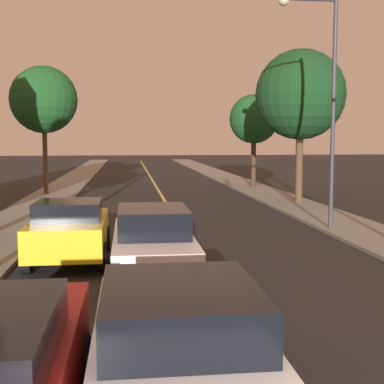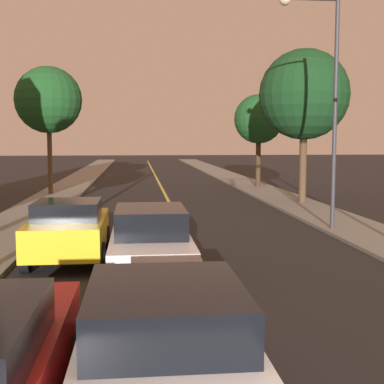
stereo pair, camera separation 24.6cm
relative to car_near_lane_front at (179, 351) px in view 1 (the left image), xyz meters
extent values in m
cube|color=black|center=(1.30, 32.74, -0.79)|extent=(9.25, 80.00, 0.01)
cube|color=#D1C14C|center=(1.30, 32.74, -0.78)|extent=(0.16, 76.00, 0.00)
cube|color=gray|center=(-4.58, 32.74, -0.74)|extent=(2.50, 80.00, 0.12)
cube|color=gray|center=(7.17, 32.74, -0.74)|extent=(2.50, 80.00, 0.12)
cube|color=white|center=(0.00, 0.04, -0.12)|extent=(1.88, 4.62, 0.74)
cube|color=black|center=(0.00, -0.15, 0.52)|extent=(1.65, 2.08, 0.53)
cylinder|color=black|center=(-0.89, 1.47, -0.49)|extent=(0.22, 0.60, 0.60)
cylinder|color=black|center=(0.89, 1.47, -0.49)|extent=(0.22, 0.60, 0.60)
cube|color=white|center=(0.00, 6.24, -0.12)|extent=(1.74, 4.70, 0.70)
cube|color=black|center=(0.00, 6.05, 0.52)|extent=(1.53, 2.12, 0.59)
cylinder|color=black|center=(-0.82, 7.70, -0.47)|extent=(0.22, 0.65, 0.65)
cylinder|color=black|center=(0.82, 7.70, -0.47)|extent=(0.22, 0.65, 0.65)
cylinder|color=black|center=(-0.82, 4.78, -0.47)|extent=(0.22, 0.65, 0.65)
cylinder|color=black|center=(0.82, 4.78, -0.47)|extent=(0.22, 0.65, 0.65)
cylinder|color=black|center=(-1.15, 0.81, -0.44)|extent=(0.22, 0.72, 0.72)
cube|color=gold|center=(-2.04, 8.09, -0.06)|extent=(1.82, 3.83, 0.77)
cube|color=black|center=(-2.04, 7.93, 0.55)|extent=(1.60, 1.72, 0.46)
cylinder|color=black|center=(-2.90, 9.27, -0.45)|extent=(0.22, 0.70, 0.70)
cylinder|color=black|center=(-1.17, 9.27, -0.45)|extent=(0.22, 0.70, 0.70)
cylinder|color=black|center=(-2.90, 6.90, -0.45)|extent=(0.22, 0.70, 0.70)
cylinder|color=black|center=(-1.17, 6.90, -0.45)|extent=(0.22, 0.70, 0.70)
cylinder|color=#333338|center=(6.27, 11.56, 3.15)|extent=(0.14, 0.14, 7.65)
sphere|color=beige|center=(4.51, 11.56, 6.78)|extent=(0.36, 0.36, 0.36)
cylinder|color=#4C3823|center=(-5.01, 24.25, 1.25)|extent=(0.26, 0.26, 3.85)
sphere|color=#19471E|center=(-5.01, 24.25, 4.44)|extent=(3.62, 3.62, 3.62)
cylinder|color=#3D2B1C|center=(7.33, 27.25, 0.91)|extent=(0.31, 0.31, 3.17)
sphere|color=#19471E|center=(7.33, 27.25, 3.57)|extent=(3.07, 3.07, 3.07)
cylinder|color=#4C3823|center=(7.57, 18.94, 1.12)|extent=(0.35, 0.35, 3.60)
sphere|color=#143819|center=(7.57, 18.94, 4.40)|extent=(4.23, 4.23, 4.23)
camera|label=1|loc=(-0.54, -5.68, 2.33)|focal=50.00mm
camera|label=2|loc=(-0.30, -5.71, 2.33)|focal=50.00mm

